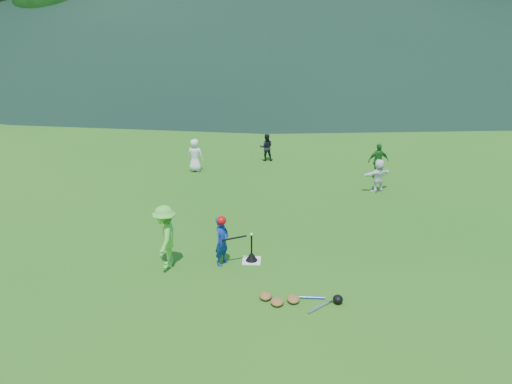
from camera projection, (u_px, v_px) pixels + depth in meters
ground at (252, 261)px, 12.45m from camera, size 120.00×120.00×0.00m
home_plate at (252, 261)px, 12.45m from camera, size 0.45×0.45×0.02m
baseball at (252, 234)px, 12.19m from camera, size 0.08×0.08×0.08m
batter_child at (222, 241)px, 12.10m from camera, size 0.47×0.54×1.24m
adult_coach at (165, 237)px, 11.94m from camera, size 0.64×1.05×1.58m
fielder_a at (195, 155)px, 18.95m from camera, size 0.68×0.52×1.26m
fielder_b at (266, 147)px, 20.27m from camera, size 0.58×0.47×1.11m
fielder_c at (378, 161)px, 18.18m from camera, size 0.80×0.43×1.30m
fielder_d at (378, 175)px, 16.88m from camera, size 1.10×0.77×1.14m
batting_tee at (252, 256)px, 12.40m from camera, size 0.30×0.30×0.68m
batter_gear at (222, 222)px, 11.93m from camera, size 0.72×0.28×0.61m
equipment_pile at (293, 299)px, 10.72m from camera, size 1.80×0.75×0.19m
outfield_fence at (271, 78)px, 38.37m from camera, size 70.07×0.08×1.33m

